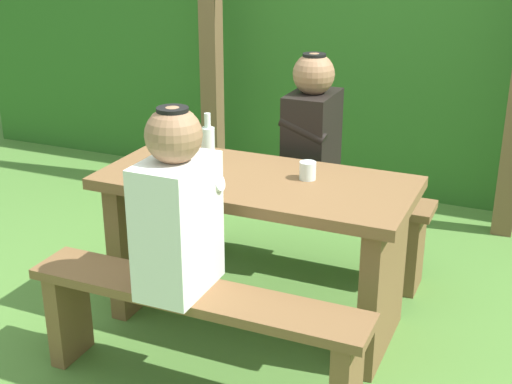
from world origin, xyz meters
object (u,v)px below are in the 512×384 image
object	(u,v)px
bench_near	(195,320)
bottle_left	(208,145)
picnic_table	(256,225)
person_black_coat	(312,129)
drinking_glass	(308,171)
bench_far	(300,211)
person_white_shirt	(177,208)

from	to	relation	value
bench_near	bottle_left	world-z (taller)	bottle_left
picnic_table	person_black_coat	size ratio (longest dim) A/B	1.95
drinking_glass	bench_near	bearing A→B (deg)	-107.82
bench_near	person_black_coat	distance (m)	1.28
drinking_glass	person_black_coat	bearing A→B (deg)	107.38
drinking_glass	bottle_left	world-z (taller)	bottle_left
picnic_table	bench_far	world-z (taller)	picnic_table
picnic_table	person_white_shirt	distance (m)	0.67
person_white_shirt	person_black_coat	distance (m)	1.19
bench_far	person_black_coat	size ratio (longest dim) A/B	1.95
person_white_shirt	person_black_coat	size ratio (longest dim) A/B	1.00
picnic_table	drinking_glass	world-z (taller)	drinking_glass
picnic_table	bottle_left	distance (m)	0.43
person_white_shirt	bench_near	bearing A→B (deg)	-3.07
bottle_left	picnic_table	bearing A→B (deg)	-12.33
bench_near	drinking_glass	bearing A→B (deg)	72.18
person_white_shirt	bottle_left	distance (m)	0.68
bench_far	person_white_shirt	world-z (taller)	person_white_shirt
picnic_table	bottle_left	xyz separation A→B (m)	(-0.27, 0.06, 0.33)
drinking_glass	person_white_shirt	bearing A→B (deg)	-112.57
drinking_glass	bench_far	bearing A→B (deg)	112.39
picnic_table	drinking_glass	distance (m)	0.35
bench_near	bottle_left	distance (m)	0.86
person_black_coat	drinking_glass	world-z (taller)	person_black_coat
bench_near	drinking_glass	world-z (taller)	drinking_glass
picnic_table	person_black_coat	distance (m)	0.67
person_white_shirt	person_black_coat	xyz separation A→B (m)	(0.11, 1.19, 0.00)
bench_near	person_black_coat	world-z (taller)	person_black_coat
bench_near	person_white_shirt	distance (m)	0.47
bench_far	bottle_left	distance (m)	0.78
person_white_shirt	person_black_coat	world-z (taller)	same
bench_far	person_white_shirt	bearing A→B (deg)	-92.97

